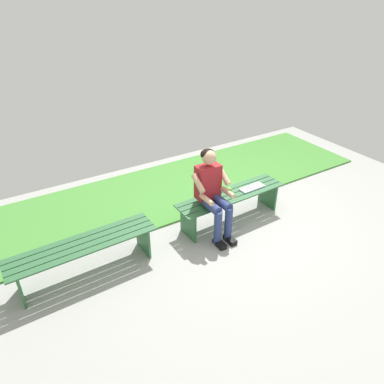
% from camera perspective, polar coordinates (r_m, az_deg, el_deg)
% --- Properties ---
extents(ground_plane, '(10.00, 7.00, 0.04)m').
position_cam_1_polar(ground_plane, '(4.43, 2.11, -15.38)').
color(ground_plane, '#9E9E99').
extents(grass_strip, '(9.00, 1.87, 0.03)m').
position_cam_1_polar(grass_strip, '(6.04, -9.95, -1.43)').
color(grass_strip, '#478C38').
rests_on(grass_strip, ground).
extents(bench_near, '(1.78, 0.47, 0.46)m').
position_cam_1_polar(bench_near, '(5.35, 6.32, -1.33)').
color(bench_near, '#2D6038').
rests_on(bench_near, ground).
extents(bench_far, '(1.82, 0.47, 0.46)m').
position_cam_1_polar(bench_far, '(4.57, -16.99, -9.02)').
color(bench_far, '#2D6038').
rests_on(bench_far, ground).
extents(person_seated, '(0.50, 0.69, 1.27)m').
position_cam_1_polar(person_seated, '(4.89, 3.35, 0.23)').
color(person_seated, maroon).
rests_on(person_seated, ground).
extents(apple, '(0.08, 0.08, 0.08)m').
position_cam_1_polar(apple, '(5.31, 5.98, 0.34)').
color(apple, '#72B738').
rests_on(apple, bench_near).
extents(book_open, '(0.42, 0.17, 0.02)m').
position_cam_1_polar(book_open, '(5.48, 9.66, 0.68)').
color(book_open, white).
rests_on(book_open, bench_near).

